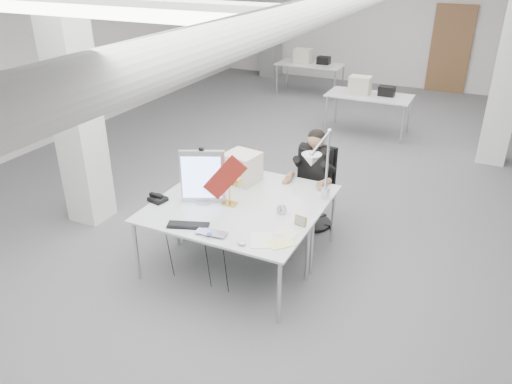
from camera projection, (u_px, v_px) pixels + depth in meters
room_shell at (314, 77)px, 6.91m from camera, size 10.04×14.04×3.24m
desk_main at (221, 221)px, 5.22m from camera, size 1.80×0.90×0.02m
desk_second at (258, 187)px, 5.94m from camera, size 1.80×0.90×0.02m
bg_desk_a at (369, 96)px, 9.59m from camera, size 1.60×0.80×0.02m
bg_desk_b at (310, 64)px, 12.14m from camera, size 1.60×0.80×0.02m
filing_cabinet at (271, 54)px, 14.03m from camera, size 0.45×0.55×1.20m
office_chair at (315, 185)px, 6.37m from camera, size 0.68×0.68×1.18m
seated_person at (315, 164)px, 6.19m from camera, size 0.60×0.70×0.92m
monitor at (203, 177)px, 5.45m from camera, size 0.47×0.25×0.61m
pennant at (225, 178)px, 5.28m from camera, size 0.49×0.13×0.54m
keyboard at (188, 225)px, 5.09m from camera, size 0.45×0.28×0.02m
laptop at (209, 235)px, 4.91m from camera, size 0.34×0.23×0.03m
mouse at (241, 243)px, 4.77m from camera, size 0.10×0.08×0.04m
bankers_lamp at (230, 190)px, 5.45m from camera, size 0.33×0.16×0.36m
desk_phone at (158, 199)px, 5.59m from camera, size 0.21×0.20×0.05m
picture_frame_left at (191, 190)px, 5.75m from camera, size 0.13×0.04×0.10m
picture_frame_right at (301, 221)px, 5.09m from camera, size 0.14×0.05×0.11m
desk_clock at (282, 210)px, 5.31m from camera, size 0.11×0.07×0.11m
paper_stack_a at (262, 240)px, 4.85m from camera, size 0.31×0.35×0.01m
paper_stack_b at (281, 243)px, 4.80m from camera, size 0.30×0.31×0.01m
paper_stack_c at (287, 233)px, 4.97m from camera, size 0.22×0.16×0.01m
beige_monitor at (242, 167)px, 6.00m from camera, size 0.43×0.41×0.36m
architect_lamp at (320, 171)px, 5.27m from camera, size 0.40×0.71×0.87m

